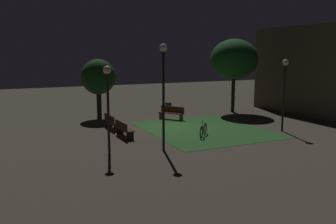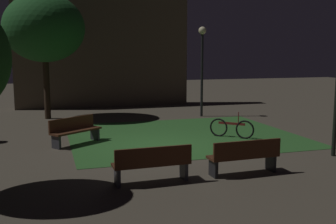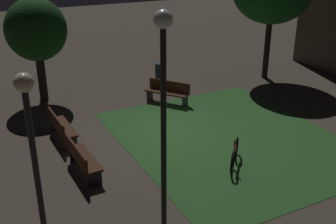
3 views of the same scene
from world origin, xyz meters
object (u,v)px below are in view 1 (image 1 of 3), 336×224
Objects in this scene: bench_lawn_edge at (112,121)px; bicycle at (203,130)px; bench_near_trees at (124,129)px; lamp_post_path_center at (163,80)px; tree_back_right at (234,59)px; lamp_post_plaza_east at (108,94)px; trash_bin at (168,107)px; tree_lawn_side at (98,77)px; lamp_post_near_wall at (284,82)px; bench_path_side at (171,112)px.

bicycle reaches higher than bench_lawn_edge.
bench_near_trees is 4.47m from lamp_post_path_center.
tree_back_right is 4.53× the size of bicycle.
lamp_post_plaza_east is at bearing -17.03° from bench_lawn_edge.
trash_bin is at bearing 127.04° from bench_lawn_edge.
lamp_post_path_center is 1.24× the size of lamp_post_plaza_east.
lamp_post_plaza_east is 3.22× the size of bicycle.
tree_lawn_side is 3.34× the size of bicycle.
lamp_post_near_wall is 5.53m from bicycle.
lamp_post_path_center is at bearing -61.25° from bicycle.
lamp_post_near_wall is at bearing 92.57° from lamp_post_plaza_east.
lamp_post_path_center reaches higher than lamp_post_near_wall.
lamp_post_path_center is 8.09m from lamp_post_near_wall.
tree_back_right is at bearing 102.27° from bench_lawn_edge.
bench_lawn_edge is 2.40× the size of trash_bin.
bench_path_side is 8.51m from lamp_post_path_center.
bench_lawn_edge is at bearing -3.85° from tree_lawn_side.
tree_back_right is 7.37× the size of trash_bin.
bench_lawn_edge is 10.36m from lamp_post_near_wall.
bench_path_side is 6.72m from tree_back_right.
lamp_post_path_center is (5.68, 0.89, 2.83)m from bench_lawn_edge.
bench_path_side is at bearing 58.61° from tree_lawn_side.
bicycle is at bearing -99.14° from lamp_post_near_wall.
tree_back_right is 7.19m from lamp_post_near_wall.
bench_lawn_edge is 7.22m from trash_bin.
trash_bin is 8.47m from bicycle.
lamp_post_path_center is at bearing -27.90° from bench_path_side.
lamp_post_plaza_east is (5.20, -1.59, 2.27)m from bench_lawn_edge.
lamp_post_plaza_east is (6.61, -6.24, 2.27)m from bench_path_side.
bench_path_side is 7.85m from lamp_post_near_wall.
tree_back_right is 6.19m from trash_bin.
bench_lawn_edge is at bearing -117.94° from lamp_post_near_wall.
bench_path_side is at bearing 152.10° from lamp_post_path_center.
tree_back_right reaches higher than trash_bin.
bench_lawn_edge is 0.46× the size of lamp_post_plaza_east.
lamp_post_plaza_east is at bearing -43.32° from bench_path_side.
tree_lawn_side is (-2.67, -4.37, 2.37)m from bench_path_side.
tree_lawn_side is 5.43× the size of trash_bin.
bench_near_trees is at bearing -51.05° from bench_path_side.
bench_lawn_edge is at bearing -171.12° from lamp_post_path_center.
tree_lawn_side is at bearing -121.39° from bench_path_side.
tree_back_right reaches higher than bench_lawn_edge.
lamp_post_path_center reaches higher than bicycle.
bench_near_trees is at bearing -105.00° from lamp_post_near_wall.
bench_near_trees is 8.83m from trash_bin.
bench_lawn_edge reaches higher than trash_bin.
tree_back_right is (-4.57, 10.28, 3.57)m from bench_near_trees.
tree_back_right is 9.52m from bicycle.
tree_back_right reaches higher than bench_path_side.
lamp_post_plaza_east reaches higher than bench_near_trees.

